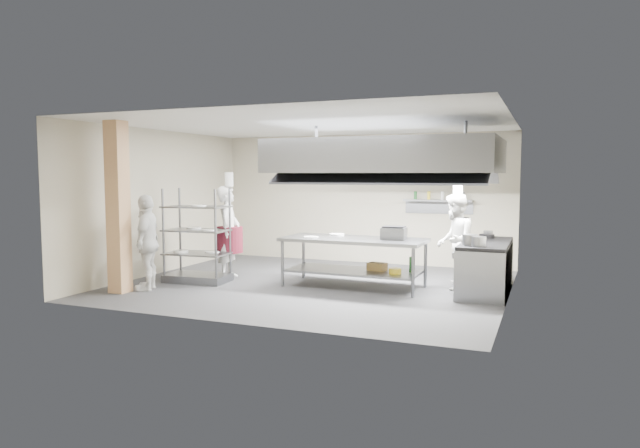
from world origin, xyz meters
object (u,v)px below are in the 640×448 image
at_px(island, 354,263).
at_px(chef_head, 228,232).
at_px(chef_line, 455,241).
at_px(griddle, 394,233).
at_px(chef_plating, 147,242).
at_px(pass_rack, 197,235).
at_px(cooking_range, 485,269).
at_px(stockpot, 470,240).

xyz_separation_m(island, chef_head, (-2.62, -0.06, 0.47)).
distance_m(chef_line, griddle, 1.12).
bearing_deg(chef_plating, chef_head, 131.44).
height_order(chef_line, chef_plating, chef_line).
bearing_deg(chef_plating, pass_rack, 135.11).
relative_size(cooking_range, griddle, 4.63).
height_order(pass_rack, griddle, pass_rack).
height_order(island, chef_head, chef_head).
distance_m(chef_head, stockpot, 4.72).
relative_size(island, chef_head, 1.42).
bearing_deg(chef_head, pass_rack, 135.07).
xyz_separation_m(chef_plating, stockpot, (5.48, 1.41, 0.13)).
relative_size(island, griddle, 6.07).
distance_m(island, chef_plating, 3.75).
distance_m(cooking_range, griddle, 1.72).
relative_size(cooking_range, chef_plating, 1.16).
bearing_deg(pass_rack, chef_head, 53.34).
distance_m(pass_rack, chef_line, 4.86).
relative_size(cooking_range, stockpot, 7.70).
relative_size(island, pass_rack, 1.45).
relative_size(chef_plating, griddle, 3.98).
height_order(island, chef_line, chef_line).
relative_size(pass_rack, chef_head, 0.98).
xyz_separation_m(chef_plating, griddle, (4.10, 1.69, 0.16)).
relative_size(pass_rack, chef_line, 1.04).
bearing_deg(chef_line, stockpot, 22.69).
height_order(island, pass_rack, pass_rack).
xyz_separation_m(pass_rack, chef_plating, (-0.40, -0.97, -0.04)).
relative_size(chef_line, griddle, 4.03).
relative_size(island, chef_line, 1.51).
bearing_deg(chef_line, chef_head, -85.91).
bearing_deg(island, chef_line, 18.25).
xyz_separation_m(pass_rack, chef_head, (0.35, 0.57, 0.02)).
height_order(island, griddle, griddle).
bearing_deg(griddle, cooking_range, 10.04).
relative_size(chef_head, chef_line, 1.06).
xyz_separation_m(chef_head, stockpot, (4.72, -0.13, 0.07)).
bearing_deg(pass_rack, chef_line, 9.04).
height_order(island, stockpot, stockpot).
bearing_deg(pass_rack, chef_plating, -117.24).
bearing_deg(chef_head, stockpot, -104.58).
relative_size(island, cooking_range, 1.31).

